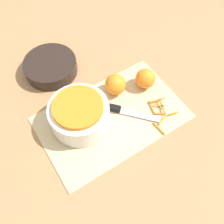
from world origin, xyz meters
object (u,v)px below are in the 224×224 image
bowl_speckled (79,114)px  orange_right (115,84)px  knife (116,109)px  bowl_dark (51,67)px  orange_left (145,79)px

bowl_speckled → orange_right: (0.16, 0.04, -0.01)m
knife → bowl_dark: bearing=158.7°
bowl_speckled → orange_left: (0.26, 0.01, -0.01)m
knife → orange_right: orange_right is taller
bowl_speckled → knife: bowl_speckled is taller
knife → orange_right: 0.08m
bowl_speckled → orange_left: bearing=2.1°
bowl_speckled → bowl_dark: size_ratio=1.00×
bowl_dark → orange_right: (0.15, -0.21, 0.02)m
bowl_dark → orange_left: bearing=-44.0°
orange_left → bowl_speckled: bearing=-177.9°
bowl_dark → bowl_speckled: bearing=-93.5°
bowl_speckled → orange_left: bowl_speckled is taller
bowl_speckled → knife: (0.12, -0.02, -0.04)m
orange_right → bowl_speckled: bearing=-165.2°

